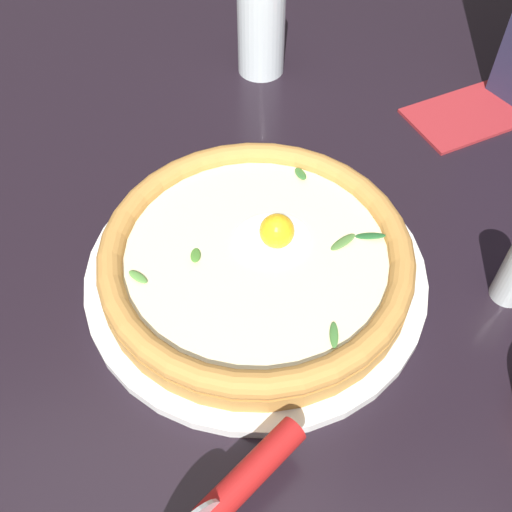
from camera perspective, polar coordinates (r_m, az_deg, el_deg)
name	(u,v)px	position (r m, az deg, el deg)	size (l,w,h in m)	color
ground_plane	(205,274)	(0.61, -4.85, -1.66)	(2.40, 2.40, 0.03)	black
pizza_plate	(256,273)	(0.59, 0.00, -1.58)	(0.33, 0.33, 0.01)	white
pizza	(256,256)	(0.57, 0.03, -0.04)	(0.30, 0.30, 0.06)	#BE853F
pizza_cutter	(232,492)	(0.46, -2.28, -21.41)	(0.14, 0.09, 0.08)	silver
drinking_glass	(261,34)	(0.82, 0.49, 20.21)	(0.06, 0.06, 0.12)	silver
folded_napkin	(466,114)	(0.80, 19.25, 12.52)	(0.14, 0.09, 0.01)	#A1262B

